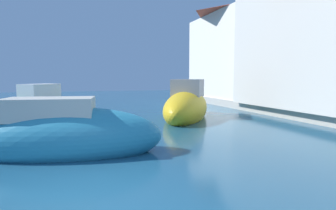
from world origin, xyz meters
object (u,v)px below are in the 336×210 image
(moored_boat_0, at_px, (187,106))
(moored_boat_2, at_px, (66,135))
(moored_boat_4, at_px, (46,109))
(waterfront_building_annex, at_px, (246,49))

(moored_boat_0, xyz_separation_m, moored_boat_2, (-5.76, -5.50, -0.09))
(moored_boat_0, height_order, moored_boat_4, moored_boat_0)
(moored_boat_0, bearing_deg, moored_boat_4, -73.33)
(moored_boat_4, height_order, waterfront_building_annex, waterfront_building_annex)
(moored_boat_2, relative_size, moored_boat_4, 1.08)
(moored_boat_2, distance_m, moored_boat_4, 7.39)
(moored_boat_0, bearing_deg, waterfront_building_annex, 160.69)
(moored_boat_0, distance_m, moored_boat_2, 7.96)
(moored_boat_4, xyz_separation_m, waterfront_building_annex, (14.39, 4.34, 3.79))
(moored_boat_0, distance_m, moored_boat_4, 7.06)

